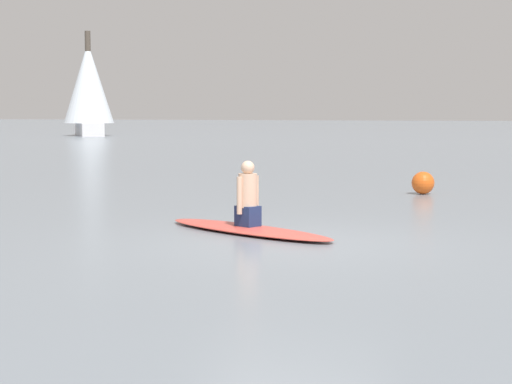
% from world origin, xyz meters
% --- Properties ---
extents(ground_plane, '(400.00, 400.00, 0.00)m').
position_xyz_m(ground_plane, '(0.00, 0.00, 0.00)').
color(ground_plane, gray).
extents(surfboard, '(1.90, 3.32, 0.10)m').
position_xyz_m(surfboard, '(0.77, 0.96, 0.05)').
color(surfboard, '#D84C3F').
rests_on(surfboard, ground).
extents(person_paddler, '(0.41, 0.39, 0.96)m').
position_xyz_m(person_paddler, '(0.77, 0.96, 0.53)').
color(person_paddler, navy).
rests_on(person_paddler, surfboard).
extents(sailboat_far_right, '(5.48, 5.48, 8.12)m').
position_xyz_m(sailboat_far_right, '(45.25, 35.43, 3.82)').
color(sailboat_far_right, silver).
rests_on(sailboat_far_right, ground).
extents(buoy_marker, '(0.49, 0.49, 0.49)m').
position_xyz_m(buoy_marker, '(7.78, 0.05, 0.25)').
color(buoy_marker, '#E55919').
rests_on(buoy_marker, ground).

